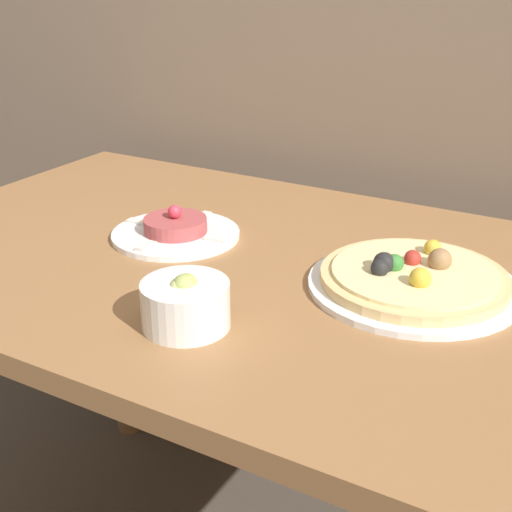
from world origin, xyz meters
TOP-DOWN VIEW (x-y plane):
  - dining_table at (0.00, 0.41)m, footprint 1.30×0.81m
  - pizza_plate at (0.28, 0.44)m, footprint 0.32×0.32m
  - tartare_plate at (-0.15, 0.43)m, footprint 0.23×0.23m
  - small_bowl at (0.05, 0.18)m, footprint 0.12×0.12m

SIDE VIEW (x-z plane):
  - dining_table at x=0.00m, z-range 0.29..1.07m
  - tartare_plate at x=-0.15m, z-range 0.77..0.83m
  - pizza_plate at x=0.28m, z-range 0.77..0.83m
  - small_bowl at x=0.05m, z-range 0.78..0.86m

